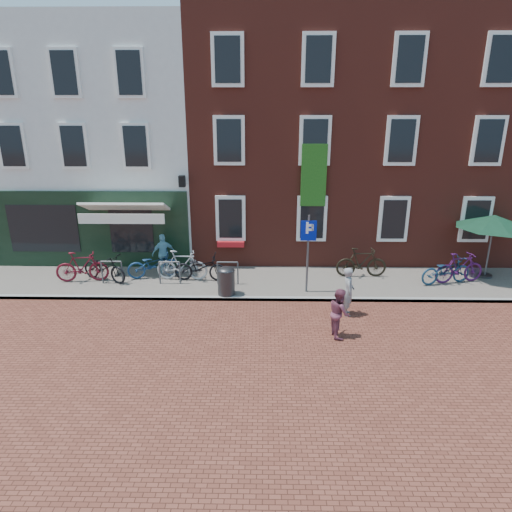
{
  "coord_description": "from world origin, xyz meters",
  "views": [
    {
      "loc": [
        1.73,
        -13.24,
        6.01
      ],
      "look_at": [
        1.48,
        0.69,
        1.3
      ],
      "focal_mm": 31.61,
      "sensor_mm": 36.0,
      "label": 1
    }
  ],
  "objects_px": {
    "parking_sign": "(308,243)",
    "bicycle_6": "(446,270)",
    "woman": "(348,291)",
    "bicycle_7": "(459,268)",
    "bicycle_4": "(201,267)",
    "litter_bin": "(226,279)",
    "cafe_person": "(164,253)",
    "bicycle_1": "(82,267)",
    "parasol": "(494,219)",
    "bicycle_5": "(361,262)",
    "bicycle_3": "(182,265)",
    "boy": "(339,313)",
    "bicycle_2": "(154,264)",
    "bicycle_0": "(104,268)"
  },
  "relations": [
    {
      "from": "woman",
      "to": "bicycle_2",
      "type": "distance_m",
      "value": 6.98
    },
    {
      "from": "parking_sign",
      "to": "bicycle_7",
      "type": "height_order",
      "value": "parking_sign"
    },
    {
      "from": "boy",
      "to": "bicycle_7",
      "type": "distance_m",
      "value": 6.01
    },
    {
      "from": "bicycle_1",
      "to": "cafe_person",
      "type": "bearing_deg",
      "value": -76.88
    },
    {
      "from": "parking_sign",
      "to": "woman",
      "type": "distance_m",
      "value": 2.12
    },
    {
      "from": "bicycle_3",
      "to": "bicycle_4",
      "type": "bearing_deg",
      "value": -92.44
    },
    {
      "from": "parasol",
      "to": "bicycle_4",
      "type": "distance_m",
      "value": 10.35
    },
    {
      "from": "bicycle_1",
      "to": "bicycle_7",
      "type": "bearing_deg",
      "value": -96.49
    },
    {
      "from": "cafe_person",
      "to": "parking_sign",
      "type": "bearing_deg",
      "value": 134.69
    },
    {
      "from": "litter_bin",
      "to": "bicycle_5",
      "type": "xyz_separation_m",
      "value": [
        4.71,
        1.69,
        0.02
      ]
    },
    {
      "from": "bicycle_3",
      "to": "bicycle_7",
      "type": "distance_m",
      "value": 9.64
    },
    {
      "from": "parking_sign",
      "to": "bicycle_2",
      "type": "distance_m",
      "value": 5.62
    },
    {
      "from": "cafe_person",
      "to": "bicycle_4",
      "type": "xyz_separation_m",
      "value": [
        1.46,
        -0.81,
        -0.24
      ]
    },
    {
      "from": "bicycle_1",
      "to": "woman",
      "type": "bearing_deg",
      "value": -111.4
    },
    {
      "from": "bicycle_2",
      "to": "bicycle_4",
      "type": "xyz_separation_m",
      "value": [
        1.71,
        -0.28,
        0.0
      ]
    },
    {
      "from": "bicycle_0",
      "to": "bicycle_6",
      "type": "height_order",
      "value": "same"
    },
    {
      "from": "bicycle_3",
      "to": "bicycle_6",
      "type": "distance_m",
      "value": 9.15
    },
    {
      "from": "bicycle_4",
      "to": "bicycle_7",
      "type": "bearing_deg",
      "value": -87.07
    },
    {
      "from": "bicycle_4",
      "to": "bicycle_7",
      "type": "relative_size",
      "value": 1.03
    },
    {
      "from": "boy",
      "to": "parasol",
      "type": "bearing_deg",
      "value": -61.63
    },
    {
      "from": "parasol",
      "to": "bicycle_3",
      "type": "bearing_deg",
      "value": -177.36
    },
    {
      "from": "cafe_person",
      "to": "bicycle_1",
      "type": "xyz_separation_m",
      "value": [
        -2.66,
        -0.98,
        -0.19
      ]
    },
    {
      "from": "bicycle_0",
      "to": "bicycle_4",
      "type": "relative_size",
      "value": 1.0
    },
    {
      "from": "woman",
      "to": "bicycle_7",
      "type": "distance_m",
      "value": 4.89
    },
    {
      "from": "parasol",
      "to": "litter_bin",
      "type": "bearing_deg",
      "value": -169.04
    },
    {
      "from": "parasol",
      "to": "bicycle_7",
      "type": "height_order",
      "value": "parasol"
    },
    {
      "from": "parking_sign",
      "to": "bicycle_6",
      "type": "distance_m",
      "value": 5.07
    },
    {
      "from": "bicycle_4",
      "to": "bicycle_3",
      "type": "bearing_deg",
      "value": 88.25
    },
    {
      "from": "cafe_person",
      "to": "bicycle_0",
      "type": "height_order",
      "value": "cafe_person"
    },
    {
      "from": "boy",
      "to": "bicycle_4",
      "type": "height_order",
      "value": "boy"
    },
    {
      "from": "woman",
      "to": "bicycle_4",
      "type": "xyz_separation_m",
      "value": [
        -4.72,
        2.42,
        -0.16
      ]
    },
    {
      "from": "parasol",
      "to": "bicycle_3",
      "type": "relative_size",
      "value": 1.42
    },
    {
      "from": "bicycle_7",
      "to": "litter_bin",
      "type": "bearing_deg",
      "value": 86.95
    },
    {
      "from": "boy",
      "to": "bicycle_4",
      "type": "relative_size",
      "value": 0.74
    },
    {
      "from": "bicycle_0",
      "to": "bicycle_1",
      "type": "xyz_separation_m",
      "value": [
        -0.75,
        -0.08,
        0.05
      ]
    },
    {
      "from": "woman",
      "to": "cafe_person",
      "type": "bearing_deg",
      "value": 65.97
    },
    {
      "from": "bicycle_0",
      "to": "bicycle_7",
      "type": "height_order",
      "value": "bicycle_7"
    },
    {
      "from": "parasol",
      "to": "bicycle_7",
      "type": "bearing_deg",
      "value": -154.25
    },
    {
      "from": "bicycle_1",
      "to": "parasol",
      "type": "bearing_deg",
      "value": -94.19
    },
    {
      "from": "litter_bin",
      "to": "parasol",
      "type": "distance_m",
      "value": 9.51
    },
    {
      "from": "woman",
      "to": "bicycle_1",
      "type": "relative_size",
      "value": 0.83
    },
    {
      "from": "woman",
      "to": "bicycle_6",
      "type": "height_order",
      "value": "woman"
    },
    {
      "from": "litter_bin",
      "to": "parking_sign",
      "type": "height_order",
      "value": "parking_sign"
    },
    {
      "from": "boy",
      "to": "cafe_person",
      "type": "height_order",
      "value": "cafe_person"
    },
    {
      "from": "parking_sign",
      "to": "bicycle_4",
      "type": "xyz_separation_m",
      "value": [
        -3.63,
        0.94,
        -1.22
      ]
    },
    {
      "from": "bicycle_3",
      "to": "bicycle_4",
      "type": "relative_size",
      "value": 0.97
    },
    {
      "from": "cafe_person",
      "to": "bicycle_5",
      "type": "bearing_deg",
      "value": 150.98
    },
    {
      "from": "bicycle_3",
      "to": "bicycle_2",
      "type": "bearing_deg",
      "value": 80.27
    },
    {
      "from": "boy",
      "to": "bicycle_0",
      "type": "distance_m",
      "value": 8.46
    },
    {
      "from": "litter_bin",
      "to": "bicycle_3",
      "type": "bearing_deg",
      "value": 142.25
    }
  ]
}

